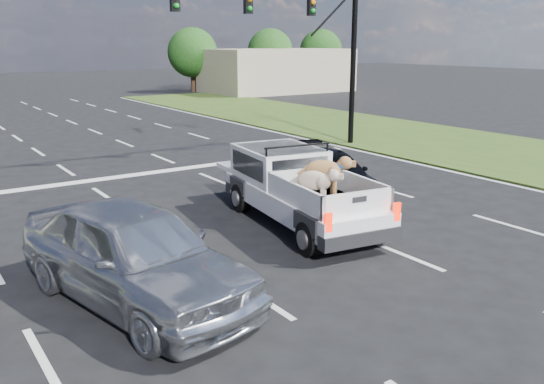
{
  "coord_description": "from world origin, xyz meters",
  "views": [
    {
      "loc": [
        -6.57,
        -7.52,
        4.17
      ],
      "look_at": [
        -0.14,
        2.0,
        1.17
      ],
      "focal_mm": 38.0,
      "sensor_mm": 36.0,
      "label": 1
    }
  ],
  "objects": [
    {
      "name": "traffic_signal",
      "position": [
        7.2,
        10.5,
        4.73
      ],
      "size": [
        9.11,
        0.31,
        7.0
      ],
      "color": "black",
      "rests_on": "ground"
    },
    {
      "name": "black_coupe",
      "position": [
        3.07,
        4.09,
        0.67
      ],
      "size": [
        2.94,
        4.95,
        1.34
      ],
      "primitive_type": "imported",
      "rotation": [
        0.0,
        0.0,
        -0.24
      ],
      "color": "black",
      "rests_on": "ground"
    },
    {
      "name": "silver_sedan",
      "position": [
        -3.5,
        1.01,
        0.84
      ],
      "size": [
        2.97,
        5.23,
        1.68
      ],
      "primitive_type": "imported",
      "rotation": [
        0.0,
        0.0,
        0.21
      ],
      "color": "#B8BBC0",
      "rests_on": "ground"
    },
    {
      "name": "tree_far_f",
      "position": [
        30.0,
        38.0,
        3.29
      ],
      "size": [
        4.2,
        4.2,
        5.4
      ],
      "color": "#332114",
      "rests_on": "ground"
    },
    {
      "name": "tree_far_d",
      "position": [
        16.0,
        38.0,
        3.29
      ],
      "size": [
        4.2,
        4.2,
        5.4
      ],
      "color": "#332114",
      "rests_on": "ground"
    },
    {
      "name": "grass_shoulder_right",
      "position": [
        13.0,
        6.0,
        0.03
      ],
      "size": [
        8.0,
        60.0,
        0.06
      ],
      "primitive_type": "cube",
      "color": "#2A4716",
      "rests_on": "ground"
    },
    {
      "name": "pickup_truck",
      "position": [
        1.21,
        2.93,
        0.89
      ],
      "size": [
        2.48,
        5.23,
        1.88
      ],
      "rotation": [
        0.0,
        0.0,
        -0.14
      ],
      "color": "black",
      "rests_on": "ground"
    },
    {
      "name": "road_markings",
      "position": [
        0.0,
        6.56,
        0.01
      ],
      "size": [
        17.75,
        60.0,
        0.01
      ],
      "color": "silver",
      "rests_on": "ground"
    },
    {
      "name": "ground",
      "position": [
        0.0,
        0.0,
        0.0
      ],
      "size": [
        160.0,
        160.0,
        0.0
      ],
      "primitive_type": "plane",
      "color": "black",
      "rests_on": "ground"
    },
    {
      "name": "tree_far_e",
      "position": [
        24.0,
        38.0,
        3.29
      ],
      "size": [
        4.2,
        4.2,
        5.4
      ],
      "color": "#332114",
      "rests_on": "ground"
    },
    {
      "name": "building_right",
      "position": [
        22.0,
        34.0,
        1.8
      ],
      "size": [
        12.0,
        7.0,
        3.6
      ],
      "primitive_type": "cube",
      "color": "tan",
      "rests_on": "ground"
    }
  ]
}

